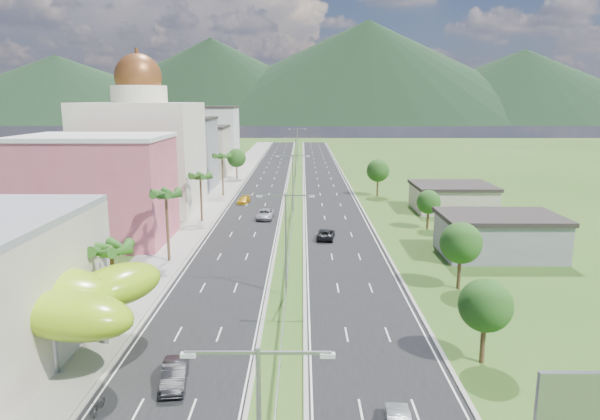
{
  "coord_description": "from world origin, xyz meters",
  "views": [
    {
      "loc": [
        1.73,
        -44.23,
        20.45
      ],
      "look_at": [
        1.44,
        20.97,
        7.0
      ],
      "focal_mm": 32.0,
      "sensor_mm": 36.0,
      "label": 1
    }
  ],
  "objects": [
    {
      "name": "road_right",
      "position": [
        7.5,
        90.0,
        0.02
      ],
      "size": [
        11.0,
        260.0,
        0.04
      ],
      "primitive_type": "cube",
      "color": "black",
      "rests_on": "ground"
    },
    {
      "name": "leafy_tree_lfar",
      "position": [
        -15.5,
        95.0,
        5.58
      ],
      "size": [
        4.9,
        4.9,
        8.05
      ],
      "color": "#47301C",
      "rests_on": "ground"
    },
    {
      "name": "palm_tree_d",
      "position": [
        -15.5,
        45.0,
        7.54
      ],
      "size": [
        3.6,
        3.6,
        8.6
      ],
      "color": "#47301C",
      "rests_on": "ground"
    },
    {
      "name": "car_dark_left",
      "position": [
        -7.58,
        -8.56,
        0.85
      ],
      "size": [
        2.36,
        5.11,
        1.62
      ],
      "primitive_type": "imported",
      "rotation": [
        0.0,
        0.0,
        0.13
      ],
      "color": "black",
      "rests_on": "road_left"
    },
    {
      "name": "motorcycle",
      "position": [
        -11.81,
        -12.09,
        0.67
      ],
      "size": [
        0.6,
        1.97,
        1.26
      ],
      "primitive_type": "imported",
      "rotation": [
        0.0,
        0.0,
        -0.0
      ],
      "color": "black",
      "rests_on": "road_left"
    },
    {
      "name": "billboard",
      "position": [
        17.0,
        -18.0,
        4.42
      ],
      "size": [
        5.2,
        0.35,
        6.2
      ],
      "color": "gray",
      "rests_on": "ground"
    },
    {
      "name": "sidewalk_left",
      "position": [
        -17.0,
        90.0,
        0.06
      ],
      "size": [
        7.0,
        260.0,
        0.12
      ],
      "primitive_type": "cube",
      "color": "gray",
      "rests_on": "ground"
    },
    {
      "name": "streetlight_median_b",
      "position": [
        0.0,
        10.0,
        6.75
      ],
      "size": [
        6.04,
        0.25,
        11.0
      ],
      "color": "gray",
      "rests_on": "ground"
    },
    {
      "name": "leafy_tree_rb",
      "position": [
        19.0,
        12.0,
        5.18
      ],
      "size": [
        4.55,
        4.55,
        7.47
      ],
      "color": "#47301C",
      "rests_on": "ground"
    },
    {
      "name": "shed_near",
      "position": [
        28.0,
        25.0,
        2.5
      ],
      "size": [
        15.0,
        10.0,
        5.0
      ],
      "primitive_type": "cube",
      "color": "gray",
      "rests_on": "ground"
    },
    {
      "name": "leafy_tree_rc",
      "position": [
        22.0,
        40.0,
        4.37
      ],
      "size": [
        3.85,
        3.85,
        6.33
      ],
      "color": "#47301C",
      "rests_on": "ground"
    },
    {
      "name": "lime_canopy",
      "position": [
        -20.0,
        -4.0,
        4.99
      ],
      "size": [
        18.0,
        15.0,
        7.4
      ],
      "color": "#88BA12",
      "rests_on": "ground"
    },
    {
      "name": "mountain_ridge",
      "position": [
        60.0,
        450.0,
        0.0
      ],
      "size": [
        860.0,
        140.0,
        90.0
      ],
      "primitive_type": null,
      "color": "black",
      "rests_on": "ground"
    },
    {
      "name": "car_silver_mid_left",
      "position": [
        -4.74,
        47.11,
        0.87
      ],
      "size": [
        3.1,
        6.11,
        1.65
      ],
      "primitive_type": "imported",
      "rotation": [
        0.0,
        0.0,
        -0.06
      ],
      "color": "#93949A",
      "rests_on": "road_left"
    },
    {
      "name": "midrise_grey",
      "position": [
        -27.0,
        80.0,
        8.0
      ],
      "size": [
        16.0,
        15.0,
        16.0
      ],
      "primitive_type": "cube",
      "color": "gray",
      "rests_on": "ground"
    },
    {
      "name": "median_guardrail",
      "position": [
        0.0,
        71.99,
        0.62
      ],
      "size": [
        0.1,
        216.06,
        0.76
      ],
      "color": "gray",
      "rests_on": "ground"
    },
    {
      "name": "road_left",
      "position": [
        -7.5,
        90.0,
        0.02
      ],
      "size": [
        11.0,
        260.0,
        0.04
      ],
      "primitive_type": "cube",
      "color": "black",
      "rests_on": "ground"
    },
    {
      "name": "streetlight_median_e",
      "position": [
        0.0,
        140.0,
        6.75
      ],
      "size": [
        6.04,
        0.25,
        11.0
      ],
      "color": "gray",
      "rests_on": "ground"
    },
    {
      "name": "leafy_tree_rd",
      "position": [
        18.0,
        70.0,
        5.58
      ],
      "size": [
        4.9,
        4.9,
        8.05
      ],
      "color": "#47301C",
      "rests_on": "ground"
    },
    {
      "name": "palm_tree_b",
      "position": [
        -15.5,
        2.0,
        7.06
      ],
      "size": [
        3.6,
        3.6,
        8.1
      ],
      "color": "#47301C",
      "rests_on": "ground"
    },
    {
      "name": "pink_shophouse",
      "position": [
        -28.0,
        32.0,
        7.5
      ],
      "size": [
        20.0,
        15.0,
        15.0
      ],
      "primitive_type": "cube",
      "color": "#C14F62",
      "rests_on": "ground"
    },
    {
      "name": "car_dark_far_right",
      "position": [
        5.25,
        33.36,
        0.78
      ],
      "size": [
        3.1,
        5.59,
        1.48
      ],
      "primitive_type": "imported",
      "rotation": [
        0.0,
        0.0,
        3.02
      ],
      "color": "black",
      "rests_on": "road_right"
    },
    {
      "name": "shed_far",
      "position": [
        30.0,
        55.0,
        2.2
      ],
      "size": [
        14.0,
        12.0,
        4.4
      ],
      "primitive_type": "cube",
      "color": "#A89C8A",
      "rests_on": "ground"
    },
    {
      "name": "ground",
      "position": [
        0.0,
        0.0,
        0.0
      ],
      "size": [
        500.0,
        500.0,
        0.0
      ],
      "primitive_type": "plane",
      "color": "#2D5119",
      "rests_on": "ground"
    },
    {
      "name": "leafy_tree_ra",
      "position": [
        16.0,
        -5.0,
        4.78
      ],
      "size": [
        4.2,
        4.2,
        6.9
      ],
      "color": "#47301C",
      "rests_on": "ground"
    },
    {
      "name": "palm_tree_e",
      "position": [
        -15.5,
        70.0,
        8.31
      ],
      "size": [
        3.6,
        3.6,
        9.4
      ],
      "color": "#47301C",
      "rests_on": "ground"
    },
    {
      "name": "palm_tree_c",
      "position": [
        -15.5,
        22.0,
        8.5
      ],
      "size": [
        3.6,
        3.6,
        9.6
      ],
      "color": "#47301C",
      "rests_on": "ground"
    },
    {
      "name": "domed_building",
      "position": [
        -28.0,
        55.0,
        11.35
      ],
      "size": [
        20.0,
        20.0,
        28.7
      ],
      "color": "beige",
      "rests_on": "ground"
    },
    {
      "name": "car_yellow_far_left",
      "position": [
        -10.08,
        61.5,
        0.73
      ],
      "size": [
        2.69,
        5.02,
        1.38
      ],
      "primitive_type": "imported",
      "rotation": [
        0.0,
        0.0,
        -0.17
      ],
      "color": "gold",
      "rests_on": "road_left"
    },
    {
      "name": "streetlight_median_d",
      "position": [
        0.0,
        95.0,
        6.75
      ],
      "size": [
        6.04,
        0.25,
        11.0
      ],
      "color": "gray",
      "rests_on": "ground"
    },
    {
      "name": "midrise_white",
      "position": [
        -27.0,
        125.0,
        9.0
      ],
      "size": [
        16.0,
        15.0,
        18.0
      ],
      "primitive_type": "cube",
      "color": "silver",
      "rests_on": "ground"
    },
    {
      "name": "midrise_beige",
      "position": [
        -27.0,
        102.0,
        6.5
      ],
      "size": [
        16.0,
        15.0,
        13.0
      ],
      "primitive_type": "cube",
      "color": "#A89C8A",
      "rests_on": "ground"
    },
    {
      "name": "streetlight_median_c",
      "position": [
        0.0,
        50.0,
        6.75
      ],
      "size": [
        6.04,
        0.25,
        11.0
      ],
      "color": "gray",
      "rests_on": "ground"
    }
  ]
}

